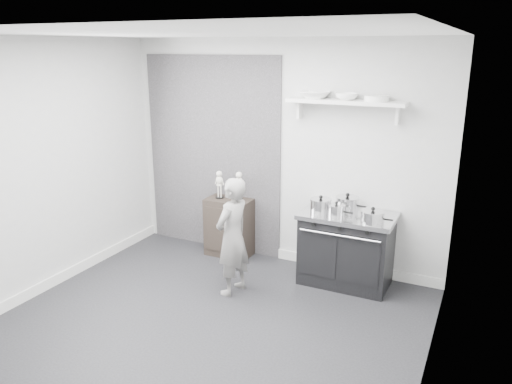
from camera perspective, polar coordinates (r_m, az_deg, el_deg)
ground at (r=5.02m, az=-5.69°, el=-14.89°), size 4.00×4.00×0.00m
room_shell at (r=4.57m, az=-6.25°, el=4.15°), size 4.02×3.62×2.71m
wall_shelf at (r=5.55m, az=10.19°, el=10.00°), size 1.30×0.26×0.24m
stove at (r=5.72m, az=10.27°, el=-6.36°), size 1.03×0.64×0.83m
side_cabinet at (r=6.40m, az=-3.08°, el=-4.02°), size 0.57×0.34×0.75m
child at (r=5.33m, az=-2.70°, el=-5.13°), size 0.39×0.52×1.29m
pot_front_left at (r=5.56m, az=7.40°, el=-1.54°), size 0.32×0.24×0.20m
pot_back_left at (r=5.65m, az=10.38°, el=-1.32°), size 0.35×0.26×0.21m
pot_front_right at (r=5.33m, az=13.19°, el=-2.77°), size 0.33×0.25×0.18m
pot_front_center at (r=5.46m, az=9.16°, el=-2.06°), size 0.28×0.20×0.17m
skeleton_full at (r=6.29m, az=-4.20°, el=1.10°), size 0.11×0.07×0.41m
skeleton_torso at (r=6.15m, az=-1.94°, el=0.90°), size 0.12×0.08×0.43m
bowl_large at (r=5.64m, az=6.77°, el=10.96°), size 0.33×0.33×0.08m
bowl_small at (r=5.54m, az=10.30°, el=10.69°), size 0.24×0.24×0.07m
plate_stack at (r=5.46m, az=13.61°, el=10.35°), size 0.26×0.26×0.06m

